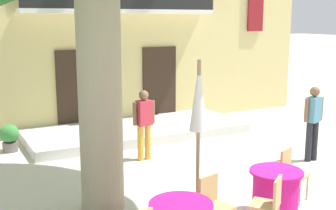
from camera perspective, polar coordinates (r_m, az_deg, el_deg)
The scene contains 10 objects.
ground_plane at distance 9.39m, azimuth 8.44°, elevation -8.74°, with size 120.00×120.00×0.00m, color beige.
entrance_step_platform at distance 12.26m, azimuth -4.09°, elevation -3.29°, with size 5.92×2.42×0.25m, color silver.
cafe_table_near_tree at distance 7.56m, azimuth 13.60°, elevation -10.79°, with size 0.86×0.86×0.76m.
cafe_chair_near_tree_0 at distance 6.81m, azimuth 12.90°, elevation -12.01°, with size 0.56×0.56×0.91m.
cafe_chair_near_tree_1 at distance 8.18m, azimuth 15.48°, elevation -8.14°, with size 0.53×0.53×0.91m.
cafe_chair_middle_1 at distance 6.68m, azimuth 5.85°, elevation -12.27°, with size 0.49×0.49×0.91m.
cafe_umbrella at distance 6.89m, azimuth 3.92°, elevation -1.54°, with size 0.44×0.44×2.55m.
ground_planter_left at distance 11.34m, azimuth -19.66°, elevation -3.84°, with size 0.46×0.46×0.67m.
pedestrian_near_entrance at distance 9.97m, azimuth -3.11°, elevation -2.06°, with size 0.53×0.28×1.60m.
pedestrian_mid_plaza at distance 10.39m, azimuth 18.10°, elevation -1.74°, with size 0.53×0.31×1.69m.
Camera 1 is at (-5.24, -7.11, 3.18)m, focal length 47.56 mm.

